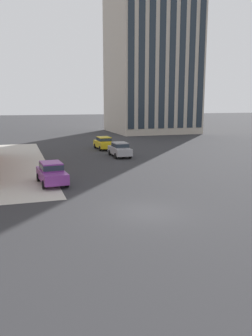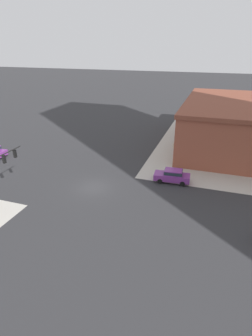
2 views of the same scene
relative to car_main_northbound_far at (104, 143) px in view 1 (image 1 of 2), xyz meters
The scene contains 4 objects.
ground_plane 27.05m from the car_main_northbound_far, 98.92° to the right, with size 320.00×320.00×0.00m, color #2D2D30.
car_main_northbound_far is the anchor object (origin of this frame).
car_main_southbound_near 6.70m from the car_main_northbound_far, 88.15° to the right, with size 1.95×4.43×1.68m.
car_main_southbound_far 19.93m from the car_main_northbound_far, 115.67° to the right, with size 2.14×4.52×1.68m.
Camera 1 is at (-6.91, -17.54, 6.17)m, focal length 36.85 mm.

